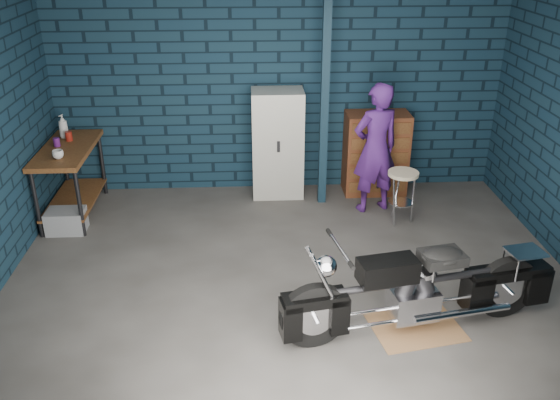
# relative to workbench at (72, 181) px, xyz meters

# --- Properties ---
(ground) EXTENTS (6.00, 6.00, 0.00)m
(ground) POSITION_rel_workbench_xyz_m (2.68, -1.75, -0.46)
(ground) COLOR #53504D
(ground) RESTS_ON ground
(room_walls) EXTENTS (6.02, 5.01, 2.71)m
(room_walls) POSITION_rel_workbench_xyz_m (2.68, -1.20, 1.45)
(room_walls) COLOR #102737
(room_walls) RESTS_ON ground
(support_post) EXTENTS (0.10, 0.10, 2.70)m
(support_post) POSITION_rel_workbench_xyz_m (3.23, 0.20, 0.90)
(support_post) COLOR #102533
(support_post) RESTS_ON ground
(workbench) EXTENTS (0.60, 1.40, 0.91)m
(workbench) POSITION_rel_workbench_xyz_m (0.00, 0.00, 0.00)
(workbench) COLOR brown
(workbench) RESTS_ON ground
(drip_mat) EXTENTS (0.91, 0.75, 0.01)m
(drip_mat) POSITION_rel_workbench_xyz_m (3.79, -2.62, -0.45)
(drip_mat) COLOR brown
(drip_mat) RESTS_ON ground
(motorcycle) EXTENTS (2.30, 1.00, 0.98)m
(motorcycle) POSITION_rel_workbench_xyz_m (3.79, -2.62, 0.04)
(motorcycle) COLOR black
(motorcycle) RESTS_ON ground
(person) EXTENTS (0.71, 0.57, 1.69)m
(person) POSITION_rel_workbench_xyz_m (3.86, -0.07, 0.39)
(person) COLOR #491D70
(person) RESTS_ON ground
(storage_bin) EXTENTS (0.45, 0.32, 0.28)m
(storage_bin) POSITION_rel_workbench_xyz_m (0.02, -0.50, -0.31)
(storage_bin) COLOR gray
(storage_bin) RESTS_ON ground
(locker) EXTENTS (0.68, 0.49, 1.46)m
(locker) POSITION_rel_workbench_xyz_m (2.65, 0.48, 0.28)
(locker) COLOR beige
(locker) RESTS_ON ground
(tool_chest) EXTENTS (0.85, 0.47, 1.13)m
(tool_chest) POSITION_rel_workbench_xyz_m (4.00, 0.48, 0.11)
(tool_chest) COLOR brown
(tool_chest) RESTS_ON ground
(shop_stool) EXTENTS (0.48, 0.48, 0.68)m
(shop_stool) POSITION_rel_workbench_xyz_m (4.14, -0.47, -0.11)
(shop_stool) COLOR beige
(shop_stool) RESTS_ON ground
(cup_a) EXTENTS (0.15, 0.15, 0.10)m
(cup_a) POSITION_rel_workbench_xyz_m (0.02, -0.38, 0.51)
(cup_a) COLOR beige
(cup_a) RESTS_ON workbench
(mug_purple) EXTENTS (0.10, 0.10, 0.11)m
(mug_purple) POSITION_rel_workbench_xyz_m (-0.12, 0.04, 0.51)
(mug_purple) COLOR #581B6E
(mug_purple) RESTS_ON workbench
(mug_red) EXTENTS (0.10, 0.10, 0.12)m
(mug_red) POSITION_rel_workbench_xyz_m (-0.03, 0.25, 0.51)
(mug_red) COLOR maroon
(mug_red) RESTS_ON workbench
(bottle) EXTENTS (0.15, 0.15, 0.31)m
(bottle) POSITION_rel_workbench_xyz_m (-0.12, 0.38, 0.61)
(bottle) COLOR gray
(bottle) RESTS_ON workbench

